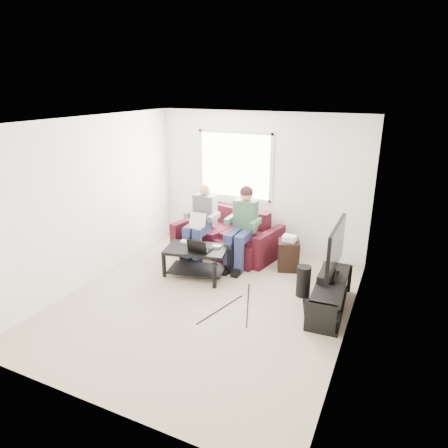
# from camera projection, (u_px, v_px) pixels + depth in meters

# --- Properties ---
(floor) EXTENTS (4.50, 4.50, 0.00)m
(floor) POSITION_uv_depth(u_px,v_px,m) (205.00, 302.00, 5.90)
(floor) COLOR #C0B595
(floor) RESTS_ON ground
(ceiling) EXTENTS (4.50, 4.50, 0.00)m
(ceiling) POSITION_uv_depth(u_px,v_px,m) (202.00, 121.00, 5.04)
(ceiling) COLOR white
(ceiling) RESTS_ON wall_back
(wall_back) EXTENTS (4.50, 0.00, 4.50)m
(wall_back) POSITION_uv_depth(u_px,v_px,m) (260.00, 184.00, 7.39)
(wall_back) COLOR white
(wall_back) RESTS_ON floor
(wall_front) EXTENTS (4.50, 0.00, 4.50)m
(wall_front) POSITION_uv_depth(u_px,v_px,m) (86.00, 291.00, 3.54)
(wall_front) COLOR white
(wall_front) RESTS_ON floor
(wall_left) EXTENTS (0.00, 4.50, 4.50)m
(wall_left) POSITION_uv_depth(u_px,v_px,m) (91.00, 201.00, 6.26)
(wall_left) COLOR white
(wall_left) RESTS_ON floor
(wall_right) EXTENTS (0.00, 4.50, 4.50)m
(wall_right) POSITION_uv_depth(u_px,v_px,m) (355.00, 241.00, 4.67)
(wall_right) COLOR white
(wall_right) RESTS_ON floor
(window) EXTENTS (1.48, 0.04, 1.28)m
(window) POSITION_uv_depth(u_px,v_px,m) (235.00, 165.00, 7.48)
(window) COLOR white
(window) RESTS_ON wall_back
(sofa) EXTENTS (1.98, 1.15, 0.85)m
(sofa) POSITION_uv_depth(u_px,v_px,m) (228.00, 238.00, 7.47)
(sofa) COLOR #3F0F1B
(sofa) RESTS_ON floor
(person_left) EXTENTS (0.40, 0.70, 1.35)m
(person_left) POSITION_uv_depth(u_px,v_px,m) (201.00, 219.00, 7.22)
(person_left) COLOR navy
(person_left) RESTS_ON sofa
(person_right) EXTENTS (0.40, 0.71, 1.39)m
(person_right) POSITION_uv_depth(u_px,v_px,m) (242.00, 221.00, 6.90)
(person_right) COLOR navy
(person_right) RESTS_ON sofa
(laptop_silver) EXTENTS (0.38, 0.33, 0.24)m
(laptop_silver) POSITION_uv_depth(u_px,v_px,m) (196.00, 223.00, 7.04)
(laptop_silver) COLOR silver
(laptop_silver) RESTS_ON person_left
(coffee_table) EXTENTS (1.10, 0.81, 0.50)m
(coffee_table) POSITION_uv_depth(u_px,v_px,m) (196.00, 255.00, 6.60)
(coffee_table) COLOR black
(coffee_table) RESTS_ON floor
(laptop_black) EXTENTS (0.38, 0.29, 0.24)m
(laptop_black) POSITION_uv_depth(u_px,v_px,m) (200.00, 244.00, 6.40)
(laptop_black) COLOR black
(laptop_black) RESTS_ON coffee_table
(controller_a) EXTENTS (0.15, 0.11, 0.04)m
(controller_a) POSITION_uv_depth(u_px,v_px,m) (185.00, 242.00, 6.76)
(controller_a) COLOR silver
(controller_a) RESTS_ON coffee_table
(controller_b) EXTENTS (0.16, 0.13, 0.04)m
(controller_b) POSITION_uv_depth(u_px,v_px,m) (196.00, 242.00, 6.74)
(controller_b) COLOR black
(controller_b) RESTS_ON coffee_table
(controller_c) EXTENTS (0.15, 0.11, 0.04)m
(controller_c) POSITION_uv_depth(u_px,v_px,m) (217.00, 247.00, 6.56)
(controller_c) COLOR gray
(controller_c) RESTS_ON coffee_table
(tv_stand) EXTENTS (0.48, 1.35, 0.44)m
(tv_stand) POSITION_uv_depth(u_px,v_px,m) (330.00, 297.00, 5.63)
(tv_stand) COLOR black
(tv_stand) RESTS_ON floor
(tv) EXTENTS (0.12, 1.10, 0.81)m
(tv) POSITION_uv_depth(u_px,v_px,m) (336.00, 248.00, 5.49)
(tv) COLOR black
(tv) RESTS_ON tv_stand
(soundbar) EXTENTS (0.12, 0.50, 0.10)m
(soundbar) POSITION_uv_depth(u_px,v_px,m) (324.00, 274.00, 5.67)
(soundbar) COLOR black
(soundbar) RESTS_ON tv_stand
(drink_cup) EXTENTS (0.08, 0.08, 0.12)m
(drink_cup) POSITION_uv_depth(u_px,v_px,m) (336.00, 260.00, 6.09)
(drink_cup) COLOR #996941
(drink_cup) RESTS_ON tv_stand
(console_white) EXTENTS (0.30, 0.22, 0.06)m
(console_white) POSITION_uv_depth(u_px,v_px,m) (324.00, 306.00, 5.27)
(console_white) COLOR silver
(console_white) RESTS_ON tv_stand
(console_grey) EXTENTS (0.34, 0.26, 0.08)m
(console_grey) POSITION_uv_depth(u_px,v_px,m) (334.00, 283.00, 5.86)
(console_grey) COLOR gray
(console_grey) RESTS_ON tv_stand
(console_black) EXTENTS (0.38, 0.30, 0.07)m
(console_black) POSITION_uv_depth(u_px,v_px,m) (330.00, 294.00, 5.57)
(console_black) COLOR black
(console_black) RESTS_ON tv_stand
(subwoofer) EXTENTS (0.21, 0.21, 0.48)m
(subwoofer) POSITION_uv_depth(u_px,v_px,m) (303.00, 281.00, 6.00)
(subwoofer) COLOR black
(subwoofer) RESTS_ON floor
(keyboard_floor) EXTENTS (0.27, 0.48, 0.03)m
(keyboard_floor) POSITION_uv_depth(u_px,v_px,m) (308.00, 306.00, 5.75)
(keyboard_floor) COLOR black
(keyboard_floor) RESTS_ON floor
(end_table) EXTENTS (0.35, 0.35, 0.62)m
(end_table) POSITION_uv_depth(u_px,v_px,m) (288.00, 254.00, 6.85)
(end_table) COLOR black
(end_table) RESTS_ON floor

